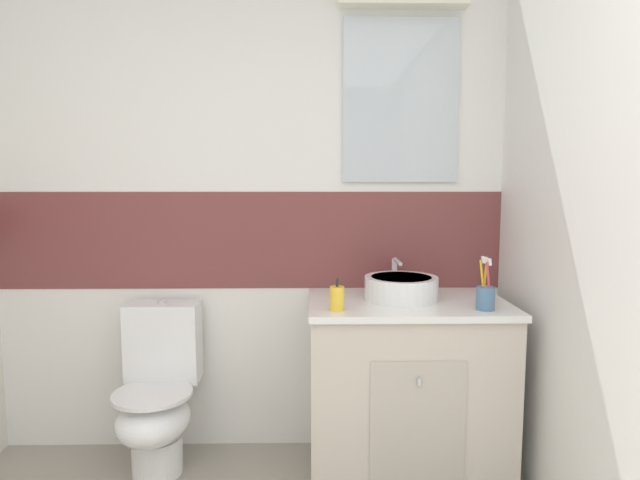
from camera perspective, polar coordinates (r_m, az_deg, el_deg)
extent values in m
cube|color=white|center=(2.94, -7.37, -13.12)|extent=(3.20, 0.10, 0.85)
cube|color=brown|center=(2.79, -7.57, 0.05)|extent=(3.20, 0.10, 0.50)
cube|color=white|center=(2.82, -7.82, 16.95)|extent=(3.20, 0.10, 1.15)
cube|color=silver|center=(2.76, 8.70, 14.61)|extent=(0.58, 0.02, 0.81)
cube|color=beige|center=(2.65, 9.22, -15.72)|extent=(0.90, 0.58, 0.82)
cube|color=white|center=(2.51, 9.43, -6.79)|extent=(0.92, 0.60, 0.03)
cube|color=#B6AD9F|center=(2.41, 10.50, -19.22)|extent=(0.41, 0.01, 0.57)
cylinder|color=silver|center=(2.31, 10.68, -14.79)|extent=(0.02, 0.02, 0.03)
cylinder|color=white|center=(2.52, 8.75, -5.16)|extent=(0.34, 0.34, 0.11)
cylinder|color=#AFB1BA|center=(2.51, 8.77, -4.07)|extent=(0.28, 0.28, 0.01)
cylinder|color=silver|center=(2.71, 8.04, -3.74)|extent=(0.03, 0.03, 0.16)
cylinder|color=silver|center=(2.60, 8.40, -2.32)|extent=(0.02, 0.15, 0.02)
cylinder|color=white|center=(2.86, -17.18, -21.30)|extent=(0.24, 0.24, 0.18)
ellipsoid|color=white|center=(2.74, -17.56, -17.95)|extent=(0.34, 0.42, 0.22)
cylinder|color=white|center=(2.69, -17.65, -15.58)|extent=(0.37, 0.37, 0.02)
cube|color=white|center=(2.82, -16.54, -10.50)|extent=(0.36, 0.17, 0.40)
cylinder|color=silver|center=(2.77, -16.68, -6.39)|extent=(0.04, 0.04, 0.02)
cylinder|color=#4C7299|center=(2.40, 17.44, -6.03)|extent=(0.08, 0.08, 0.10)
cylinder|color=#D83F4C|center=(2.38, 17.77, -4.43)|extent=(0.04, 0.02, 0.18)
cube|color=white|center=(2.36, 17.84, -2.27)|extent=(0.02, 0.02, 0.03)
cylinder|color=gold|center=(2.40, 17.37, -4.27)|extent=(0.02, 0.02, 0.18)
cube|color=white|center=(2.39, 17.45, -2.09)|extent=(0.01, 0.02, 0.03)
cylinder|color=gold|center=(2.39, 17.16, -4.26)|extent=(0.04, 0.02, 0.19)
cube|color=white|center=(2.38, 17.23, -2.05)|extent=(0.02, 0.02, 0.03)
cylinder|color=yellow|center=(2.28, 1.86, -6.35)|extent=(0.06, 0.06, 0.11)
cylinder|color=#262626|center=(2.26, 1.86, -4.61)|extent=(0.01, 0.01, 0.04)
cylinder|color=#262626|center=(2.25, 1.88, -4.21)|extent=(0.01, 0.02, 0.01)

